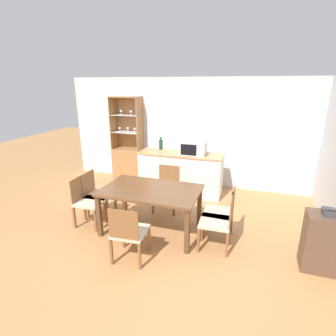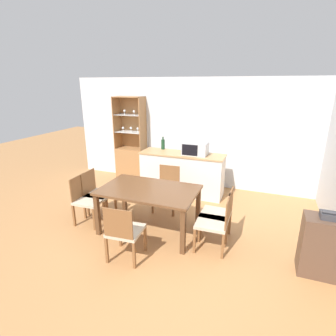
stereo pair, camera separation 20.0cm
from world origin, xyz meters
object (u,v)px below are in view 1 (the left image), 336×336
Objects in this scene: dining_chair_head_near at (129,232)px; dining_chair_head_far at (167,188)px; display_cabinet at (128,157)px; side_cabinet at (327,243)px; dining_chair_side_left_far at (97,194)px; telephone at (331,212)px; dining_table at (151,194)px; microwave at (194,148)px; wine_bottle at (161,144)px; dining_chair_side_right_far at (221,213)px; dining_chair_side_left_near at (88,201)px; dining_chair_side_right_near at (218,221)px.

dining_chair_head_near and dining_chair_head_far have the same top height.
display_cabinet is 4.76m from side_cabinet.
dining_chair_side_left_far is 3.72m from telephone.
dining_chair_head_far is at bearing 90.17° from dining_table.
wine_bottle is at bearing 166.51° from microwave.
display_cabinet is 2.44× the size of dining_chair_head_near.
wine_bottle is at bearing 105.10° from dining_table.
dining_chair_head_near is at bearing 132.15° from dining_chair_side_right_far.
telephone is at bearing 86.82° from dining_chair_side_left_near.
dining_table is 1.17m from dining_chair_side_left_near.
dining_chair_head_near is (-1.13, -0.69, 0.00)m from dining_chair_side_right_near.
dining_chair_side_left_far is (-2.28, 0.29, 0.00)m from dining_chair_side_right_near.
dining_chair_side_right_far is 1.89m from microwave.
dining_chair_side_left_near is (-1.14, -0.15, -0.23)m from dining_table.
display_cabinet is 2.69m from dining_table.
dining_chair_side_left_near is 2.93× the size of wine_bottle.
dining_chair_head_far is at bearing -42.09° from display_cabinet.
dining_chair_side_right_far is 2.93× the size of wine_bottle.
dining_chair_head_near is (1.53, -3.05, -0.15)m from display_cabinet.
dining_chair_head_near is at bearing -166.05° from telephone.
display_cabinet is 2.59× the size of side_cabinet.
dining_chair_head_far is at bearing 128.68° from dining_chair_side_left_near.
dining_chair_head_far is 1.06× the size of side_cabinet.
telephone is (2.54, -1.04, 0.41)m from dining_chair_head_far.
wine_bottle reaches higher than dining_chair_head_near.
dining_chair_side_right_far and dining_chair_side_left_far have the same top height.
telephone reaches higher than dining_chair_side_right_near.
display_cabinet is 3.99× the size of microwave.
wine_bottle is 3.81m from side_cabinet.
wine_bottle is at bearing 161.19° from dining_chair_side_left_near.
dining_chair_head_near is 1.00× the size of dining_chair_head_far.
display_cabinet is 3.56m from dining_chair_side_right_near.
dining_chair_side_right_far is at bearing 36.58° from dining_chair_head_near.
microwave is 0.86m from wine_bottle.
dining_table is 1.84× the size of dining_chair_side_right_near.
display_cabinet reaches higher than wine_bottle.
dining_chair_head_near is 1.00× the size of dining_chair_side_right_far.
dining_chair_side_right_far reaches higher than dining_table.
wine_bottle reaches higher than dining_chair_side_right_near.
dining_chair_side_right_near is 4.49× the size of telephone.
side_cabinet is at bearing 11.72° from telephone.
microwave is at bearing 79.79° from dining_table.
dining_chair_side_right_near is 0.29m from dining_chair_side_right_far.
microwave is at bearing 134.79° from dining_chair_side_left_far.
microwave is 2.96m from telephone.
dining_chair_side_right_near is 1.00× the size of dining_chair_side_left_far.
dining_chair_side_left_far is 1.64× the size of microwave.
microwave reaches higher than side_cabinet.
dining_chair_side_left_far is 1.99m from wine_bottle.
telephone reaches higher than dining_chair_side_left_far.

